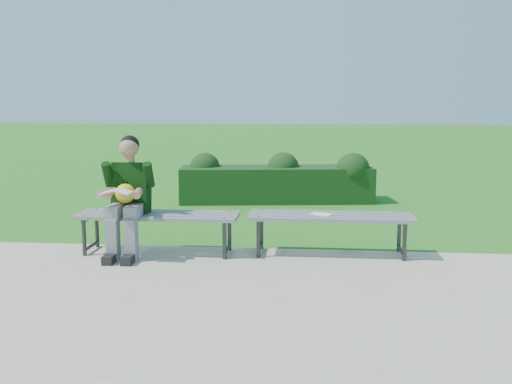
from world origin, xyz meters
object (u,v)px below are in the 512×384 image
at_px(bench_left, 158,218).
at_px(seated_boy, 128,193).
at_px(hedge, 278,180).
at_px(paper_sheet, 321,214).
at_px(bench_right, 330,219).

relative_size(bench_left, seated_boy, 1.37).
xyz_separation_m(hedge, paper_sheet, (0.68, -3.52, 0.11)).
height_order(seated_boy, paper_sheet, seated_boy).
xyz_separation_m(bench_left, bench_right, (1.92, 0.12, 0.00)).
height_order(hedge, seated_boy, seated_boy).
distance_m(seated_boy, paper_sheet, 2.14).
bearing_deg(hedge, bench_left, -107.39).
height_order(bench_left, seated_boy, seated_boy).
xyz_separation_m(hedge, bench_left, (-1.14, -3.64, 0.05)).
bearing_deg(bench_left, bench_right, 3.48).
relative_size(hedge, bench_left, 1.86).
xyz_separation_m(bench_left, paper_sheet, (1.82, 0.12, 0.06)).
relative_size(hedge, paper_sheet, 12.78).
distance_m(bench_right, paper_sheet, 0.12).
distance_m(hedge, paper_sheet, 3.59).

